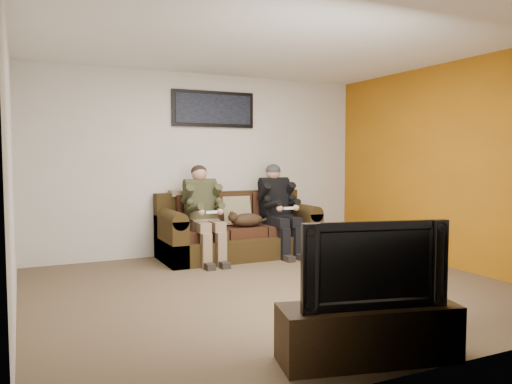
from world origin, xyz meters
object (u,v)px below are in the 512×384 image
cat (246,220)px  tv_stand (368,333)px  framed_poster (214,109)px  person_left (204,208)px  television (369,263)px  sofa (237,232)px  person_right (278,204)px

cat → tv_stand: (-0.67, -3.54, -0.35)m
tv_stand → framed_poster: bearing=97.5°
person_left → television: person_left is taller
framed_poster → sofa: bearing=-62.7°
person_left → television: 3.60m
person_right → framed_poster: bearing=143.3°
framed_poster → television: size_ratio=1.22×
tv_stand → person_right: bearing=85.0°
sofa → framed_poster: (-0.20, 0.39, 1.76)m
sofa → framed_poster: framed_poster is taller
person_left → tv_stand: 3.63m
cat → framed_poster: size_ratio=0.53×
sofa → person_right: size_ratio=1.69×
cat → framed_poster: framed_poster is taller
sofa → person_left: (-0.57, -0.18, 0.39)m
framed_poster → television: bearing=-96.0°
person_right → tv_stand: bearing=-108.6°
person_left → person_right: bearing=0.0°
sofa → television: bearing=-99.6°
tv_stand → television: television is taller
sofa → cat: size_ratio=3.34×
person_left → television: bearing=-91.2°
framed_poster → tv_stand: size_ratio=1.01×
cat → tv_stand: cat is taller
cat → television: (-0.67, -3.54, 0.14)m
sofa → tv_stand: size_ratio=1.77×
person_left → person_right: 1.13m
person_left → tv_stand: person_left is taller
person_right → tv_stand: person_right is taller
person_left → tv_stand: bearing=-91.2°
framed_poster → television: 4.42m
framed_poster → person_left: bearing=-122.7°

